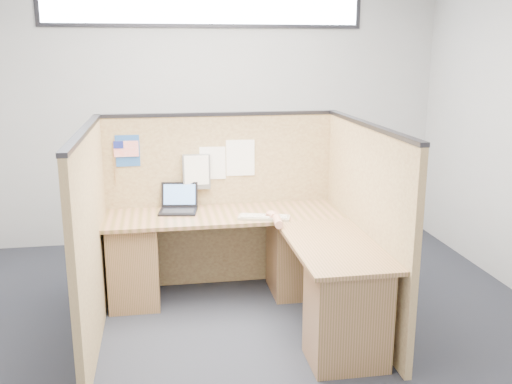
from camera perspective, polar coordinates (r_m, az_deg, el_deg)
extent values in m
plane|color=black|center=(4.36, -2.03, -13.92)|extent=(5.00, 5.00, 0.00)
plane|color=#B0B3B6|center=(6.12, -4.96, 7.97)|extent=(5.00, 0.00, 5.00)
plane|color=#B0B3B6|center=(1.77, 7.36, -7.54)|extent=(5.00, 0.00, 5.00)
cube|color=#232328|center=(6.09, -5.17, 17.82)|extent=(3.30, 0.02, 0.38)
cube|color=white|center=(6.07, -5.16, 17.84)|extent=(3.20, 0.01, 0.30)
cube|color=brown|center=(5.02, -3.62, -0.93)|extent=(2.05, 0.05, 1.50)
cube|color=#232328|center=(4.87, -3.76, 7.79)|extent=(2.05, 0.06, 0.03)
cube|color=brown|center=(4.16, -16.14, -4.67)|extent=(0.05, 1.80, 1.50)
cube|color=#232328|center=(3.99, -16.89, 5.81)|extent=(0.06, 1.80, 0.03)
cube|color=brown|center=(4.39, 10.77, -3.36)|extent=(0.05, 1.80, 1.50)
cube|color=#232328|center=(4.23, 11.25, 6.58)|extent=(0.06, 1.80, 0.03)
cube|color=brown|center=(4.71, -3.20, -2.35)|extent=(1.95, 0.60, 0.03)
cube|color=brown|center=(4.03, 7.86, -5.36)|extent=(0.60, 1.15, 0.03)
cube|color=brown|center=(4.81, -12.11, -6.90)|extent=(0.40, 0.50, 0.70)
cube|color=brown|center=(4.93, 3.85, -6.10)|extent=(0.40, 0.50, 0.70)
cube|color=brown|center=(3.89, 9.10, -11.98)|extent=(0.50, 0.40, 0.70)
cube|color=black|center=(4.78, -7.80, -1.95)|extent=(0.34, 0.27, 0.02)
cube|color=black|center=(4.89, -7.90, -0.25)|extent=(0.31, 0.11, 0.21)
cube|color=#486EA6|center=(4.88, -7.90, -0.28)|extent=(0.27, 0.09, 0.17)
cube|color=gray|center=(4.56, 0.81, -2.58)|extent=(0.43, 0.25, 0.02)
cube|color=silver|center=(4.56, 0.81, -2.41)|extent=(0.39, 0.21, 0.01)
ellipsoid|color=silver|center=(4.57, 1.57, -2.43)|extent=(0.10, 0.07, 0.04)
ellipsoid|color=tan|center=(4.56, 1.58, -2.16)|extent=(0.08, 0.10, 0.04)
cylinder|color=tan|center=(4.52, 1.74, -2.48)|extent=(0.06, 0.04, 0.06)
cylinder|color=tan|center=(4.40, 2.18, -2.94)|extent=(0.09, 0.24, 0.07)
cube|color=#214F99|center=(4.87, -12.71, 4.04)|extent=(0.20, 0.01, 0.26)
cylinder|color=olive|center=(4.88, -13.98, 2.88)|extent=(0.01, 0.01, 0.36)
cube|color=red|center=(4.85, -12.86, 4.23)|extent=(0.20, 0.00, 0.13)
cube|color=navy|center=(4.85, -13.60, 4.60)|extent=(0.08, 0.00, 0.06)
cube|color=slate|center=(4.88, -5.98, 2.03)|extent=(0.23, 0.05, 0.30)
cube|color=white|center=(4.85, -5.97, 2.18)|extent=(0.21, 0.01, 0.25)
cube|color=white|center=(4.90, -4.36, 2.90)|extent=(0.22, 0.02, 0.28)
cube|color=white|center=(4.92, -1.58, 3.43)|extent=(0.25, 0.02, 0.31)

